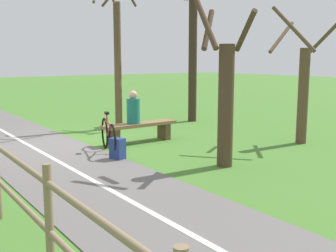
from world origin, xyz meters
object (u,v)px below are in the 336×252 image
object	(u,v)px
person_seated	(133,109)
bicycle	(108,136)
tree_far_right	(225,95)
tree_near_bench	(117,57)
bench	(140,129)
tree_mid_field	(193,48)
backpack	(118,149)
tree_by_path	(302,85)

from	to	relation	value
person_seated	bicycle	distance (m)	1.22
tree_far_right	tree_near_bench	xyz separation A→B (m)	(-0.56, -5.18, 0.73)
bench	tree_mid_field	xyz separation A→B (m)	(-3.36, -2.03, 2.08)
person_seated	tree_far_right	world-z (taller)	tree_far_right
bench	bicycle	world-z (taller)	bicycle
bicycle	tree_mid_field	distance (m)	5.60
person_seated	tree_near_bench	world-z (taller)	tree_near_bench
bench	tree_far_right	bearing A→B (deg)	90.77
backpack	tree_mid_field	xyz separation A→B (m)	(-4.68, -3.28, 2.21)
bench	tree_by_path	size ratio (longest dim) A/B	0.60
tree_far_right	bench	bearing A→B (deg)	-88.61
person_seated	tree_by_path	bearing A→B (deg)	143.64
tree_far_right	tree_near_bench	bearing A→B (deg)	-96.21
bicycle	tree_by_path	xyz separation A→B (m)	(-4.35, 1.87, 1.06)
person_seated	tree_mid_field	size ratio (longest dim) A/B	0.15
bicycle	tree_by_path	world-z (taller)	tree_by_path
bench	bicycle	size ratio (longest dim) A/B	1.24
bench	tree_mid_field	world-z (taller)	tree_mid_field
bicycle	tree_by_path	bearing A→B (deg)	84.60
bench	person_seated	world-z (taller)	person_seated
tree_by_path	tree_near_bench	world-z (taller)	tree_near_bench
person_seated	bicycle	world-z (taller)	person_seated
person_seated	backpack	xyz separation A→B (m)	(1.15, 1.24, -0.63)
backpack	tree_by_path	world-z (taller)	tree_by_path
backpack	tree_far_right	size ratio (longest dim) A/B	0.14
bench	tree_mid_field	distance (m)	4.44
tree_by_path	tree_mid_field	bearing A→B (deg)	-92.30
tree_mid_field	tree_far_right	distance (m)	6.05
backpack	tree_near_bench	size ratio (longest dim) A/B	0.10
bench	person_seated	distance (m)	0.53
bicycle	backpack	distance (m)	0.74
bench	tree_mid_field	bearing A→B (deg)	-149.44
backpack	person_seated	bearing A→B (deg)	-132.68
backpack	tree_far_right	xyz separation A→B (m)	(-1.40, 1.70, 1.17)
bicycle	backpack	bearing A→B (deg)	5.33
bicycle	backpack	xyz separation A→B (m)	(0.16, 0.70, -0.16)
bench	bicycle	distance (m)	1.29
person_seated	tree_near_bench	distance (m)	2.70
tree_far_right	backpack	bearing A→B (deg)	-50.51
tree_by_path	tree_near_bench	xyz separation A→B (m)	(2.54, -4.65, 0.68)
bench	tree_by_path	xyz separation A→B (m)	(-3.18, 2.42, 1.09)
bench	bicycle	bearing A→B (deg)	24.27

